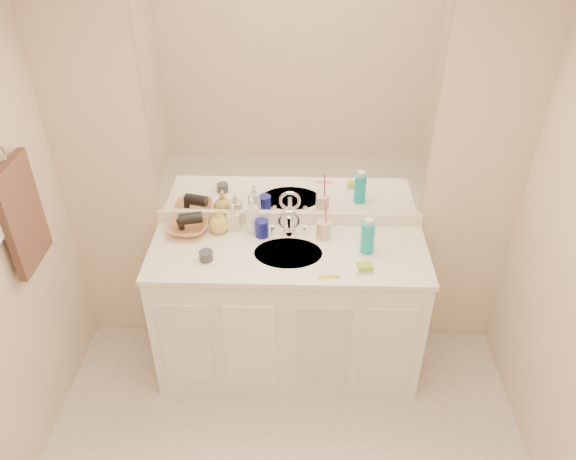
# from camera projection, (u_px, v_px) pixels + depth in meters

# --- Properties ---
(wall_back) EXTENTS (2.60, 0.02, 2.40)m
(wall_back) POSITION_uv_depth(u_px,v_px,m) (290.00, 174.00, 3.08)
(wall_back) COLOR beige
(wall_back) RESTS_ON floor
(vanity_cabinet) EXTENTS (1.50, 0.55, 0.85)m
(vanity_cabinet) POSITION_uv_depth(u_px,v_px,m) (288.00, 313.00, 3.29)
(vanity_cabinet) COLOR white
(vanity_cabinet) RESTS_ON floor
(countertop) EXTENTS (1.52, 0.57, 0.03)m
(countertop) POSITION_uv_depth(u_px,v_px,m) (288.00, 253.00, 3.04)
(countertop) COLOR white
(countertop) RESTS_ON vanity_cabinet
(backsplash) EXTENTS (1.52, 0.03, 0.08)m
(backsplash) POSITION_uv_depth(u_px,v_px,m) (289.00, 218.00, 3.23)
(backsplash) COLOR white
(backsplash) RESTS_ON countertop
(sink_basin) EXTENTS (0.37, 0.37, 0.02)m
(sink_basin) POSITION_uv_depth(u_px,v_px,m) (288.00, 255.00, 3.02)
(sink_basin) COLOR #BBB9A3
(sink_basin) RESTS_ON countertop
(faucet) EXTENTS (0.02, 0.02, 0.11)m
(faucet) POSITION_uv_depth(u_px,v_px,m) (289.00, 226.00, 3.13)
(faucet) COLOR silver
(faucet) RESTS_ON countertop
(mirror) EXTENTS (1.48, 0.01, 1.20)m
(mirror) POSITION_uv_depth(u_px,v_px,m) (290.00, 113.00, 2.87)
(mirror) COLOR white
(mirror) RESTS_ON wall_back
(blue_mug) EXTENTS (0.10, 0.10, 0.10)m
(blue_mug) POSITION_uv_depth(u_px,v_px,m) (262.00, 228.00, 3.12)
(blue_mug) COLOR navy
(blue_mug) RESTS_ON countertop
(tan_cup) EXTENTS (0.08, 0.08, 0.11)m
(tan_cup) POSITION_uv_depth(u_px,v_px,m) (323.00, 230.00, 3.10)
(tan_cup) COLOR beige
(tan_cup) RESTS_ON countertop
(toothbrush) EXTENTS (0.02, 0.04, 0.20)m
(toothbrush) POSITION_uv_depth(u_px,v_px,m) (326.00, 215.00, 3.05)
(toothbrush) COLOR #E53CA2
(toothbrush) RESTS_ON tan_cup
(mouthwash_bottle) EXTENTS (0.09, 0.09, 0.17)m
(mouthwash_bottle) POSITION_uv_depth(u_px,v_px,m) (368.00, 238.00, 2.98)
(mouthwash_bottle) COLOR #0EAAAF
(mouthwash_bottle) RESTS_ON countertop
(soap_dish) EXTENTS (0.09, 0.07, 0.01)m
(soap_dish) POSITION_uv_depth(u_px,v_px,m) (365.00, 269.00, 2.89)
(soap_dish) COLOR silver
(soap_dish) RESTS_ON countertop
(green_soap) EXTENTS (0.08, 0.07, 0.03)m
(green_soap) POSITION_uv_depth(u_px,v_px,m) (365.00, 266.00, 2.88)
(green_soap) COLOR #93B82D
(green_soap) RESTS_ON soap_dish
(orange_comb) EXTENTS (0.11, 0.03, 0.00)m
(orange_comb) POSITION_uv_depth(u_px,v_px,m) (329.00, 277.00, 2.85)
(orange_comb) COLOR #F3A719
(orange_comb) RESTS_ON countertop
(dark_jar) EXTENTS (0.09, 0.09, 0.05)m
(dark_jar) POSITION_uv_depth(u_px,v_px,m) (206.00, 256.00, 2.95)
(dark_jar) COLOR #3A3A41
(dark_jar) RESTS_ON countertop
(soap_bottle_white) EXTENTS (0.09, 0.09, 0.21)m
(soap_bottle_white) POSITION_uv_depth(u_px,v_px,m) (252.00, 215.00, 3.13)
(soap_bottle_white) COLOR white
(soap_bottle_white) RESTS_ON countertop
(soap_bottle_cream) EXTENTS (0.07, 0.08, 0.16)m
(soap_bottle_cream) POSITION_uv_depth(u_px,v_px,m) (233.00, 217.00, 3.16)
(soap_bottle_cream) COLOR beige
(soap_bottle_cream) RESTS_ON countertop
(soap_bottle_yellow) EXTENTS (0.11, 0.11, 0.15)m
(soap_bottle_yellow) POSITION_uv_depth(u_px,v_px,m) (219.00, 221.00, 3.14)
(soap_bottle_yellow) COLOR #D0B750
(soap_bottle_yellow) RESTS_ON countertop
(wicker_basket) EXTENTS (0.23, 0.23, 0.06)m
(wicker_basket) POSITION_uv_depth(u_px,v_px,m) (188.00, 227.00, 3.17)
(wicker_basket) COLOR #B67949
(wicker_basket) RESTS_ON countertop
(hair_dryer) EXTENTS (0.14, 0.10, 0.07)m
(hair_dryer) POSITION_uv_depth(u_px,v_px,m) (190.00, 218.00, 3.13)
(hair_dryer) COLOR black
(hair_dryer) RESTS_ON wicker_basket
(towel_ring) EXTENTS (0.01, 0.11, 0.11)m
(towel_ring) POSITION_uv_depth(u_px,v_px,m) (0.00, 158.00, 2.48)
(towel_ring) COLOR silver
(towel_ring) RESTS_ON wall_left
(hand_towel) EXTENTS (0.04, 0.32, 0.55)m
(hand_towel) POSITION_uv_depth(u_px,v_px,m) (22.00, 215.00, 2.65)
(hand_towel) COLOR #36231C
(hand_towel) RESTS_ON towel_ring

